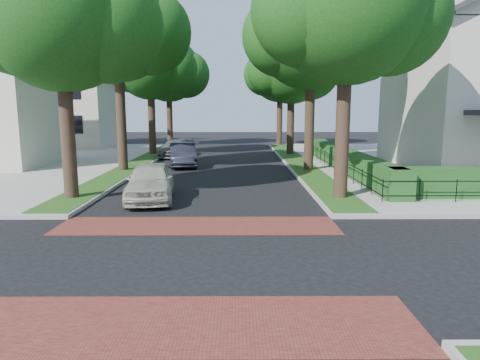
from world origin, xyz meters
name	(u,v)px	position (x,y,z in m)	size (l,w,h in m)	color
ground	(186,260)	(0.00, 0.00, 0.00)	(120.00, 120.00, 0.00)	black
crosswalk_far	(198,225)	(0.00, 3.20, 0.01)	(9.00, 2.20, 0.01)	maroon
crosswalk_near	(164,324)	(0.00, -3.20, 0.01)	(9.00, 2.20, 0.01)	maroon
grass_strip_ne	(297,161)	(5.40, 19.10, 0.16)	(1.60, 29.80, 0.02)	#214614
grass_strip_nw	(141,161)	(-5.40, 19.10, 0.16)	(1.60, 29.80, 0.02)	#214614
tree_right_near	(349,7)	(5.60, 7.24, 7.63)	(7.75, 6.67, 10.66)	black
tree_right_mid	(313,33)	(5.61, 15.25, 7.99)	(8.25, 7.09, 11.22)	black
tree_right_far	(293,68)	(5.60, 24.22, 6.91)	(7.25, 6.23, 9.74)	black
tree_right_back	(281,73)	(5.60, 33.23, 7.27)	(7.50, 6.45, 10.20)	black
tree_left_near	(65,16)	(-5.40, 7.23, 7.27)	(7.50, 6.45, 10.20)	black
tree_left_mid	(120,27)	(-5.39, 15.24, 8.34)	(8.00, 6.88, 11.48)	black
tree_left_far	(152,65)	(-5.40, 24.22, 7.12)	(7.00, 6.02, 9.86)	black
tree_left_back	(170,71)	(-5.40, 33.24, 7.41)	(7.75, 6.66, 10.44)	black
hedge_main_road	(345,160)	(7.70, 15.00, 0.75)	(1.00, 18.00, 1.20)	#1E4919
fence_main_road	(332,162)	(6.90, 15.00, 0.60)	(0.06, 18.00, 0.90)	black
house_left_far	(64,95)	(-15.49, 31.99, 5.04)	(10.00, 9.00, 10.14)	beige
parked_car_front	(150,181)	(-2.30, 7.14, 0.78)	(1.85, 4.60, 1.57)	beige
parked_car_middle	(183,155)	(-2.30, 17.65, 0.76)	(1.61, 4.62, 1.52)	black
parked_car_rear	(175,149)	(-3.60, 23.12, 0.67)	(1.87, 4.60, 1.34)	slate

